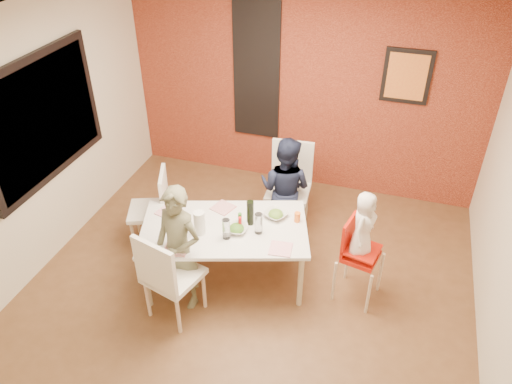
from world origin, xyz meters
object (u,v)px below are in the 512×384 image
(high_chair, at_px, (357,252))
(child_far, at_px, (285,189))
(chair_far, at_px, (290,181))
(toddler, at_px, (363,226))
(child_near, at_px, (179,249))
(chair_left, at_px, (155,205))
(paper_towel_roll, at_px, (199,223))
(wine_bottle, at_px, (250,213))
(chair_near, at_px, (166,274))
(dining_table, at_px, (224,232))

(high_chair, bearing_deg, child_far, 63.65)
(chair_far, height_order, toddler, toddler)
(child_near, bearing_deg, chair_left, 141.01)
(child_near, relative_size, child_far, 1.06)
(chair_left, relative_size, child_far, 0.73)
(child_far, xyz_separation_m, paper_towel_roll, (-0.58, -1.07, 0.17))
(chair_far, xyz_separation_m, high_chair, (0.93, -0.99, -0.03))
(paper_towel_roll, bearing_deg, child_far, 61.44)
(chair_left, relative_size, high_chair, 1.02)
(chair_far, distance_m, high_chair, 1.36)
(chair_left, relative_size, wine_bottle, 3.45)
(wine_bottle, height_order, paper_towel_roll, wine_bottle)
(high_chair, distance_m, child_far, 1.18)
(chair_far, bearing_deg, chair_near, -115.01)
(child_far, height_order, wine_bottle, child_far)
(chair_near, xyz_separation_m, child_far, (0.71, 1.59, 0.07))
(dining_table, distance_m, child_near, 0.52)
(child_near, distance_m, child_far, 1.50)
(child_far, bearing_deg, chair_near, 75.45)
(chair_near, height_order, chair_left, chair_near)
(chair_left, height_order, child_far, child_far)
(paper_towel_roll, bearing_deg, toddler, 11.91)
(chair_near, xyz_separation_m, chair_left, (-0.63, 1.01, -0.04))
(dining_table, distance_m, chair_near, 0.75)
(dining_table, xyz_separation_m, chair_near, (-0.32, -0.67, -0.06))
(child_far, bearing_deg, high_chair, 150.83)
(dining_table, xyz_separation_m, wine_bottle, (0.23, 0.14, 0.20))
(child_near, bearing_deg, chair_near, -85.49)
(chair_left, height_order, toddler, toddler)
(toddler, xyz_separation_m, wine_bottle, (-1.10, -0.03, -0.08))
(chair_left, relative_size, paper_towel_roll, 3.76)
(wine_bottle, bearing_deg, child_near, -133.08)
(chair_near, xyz_separation_m, toddler, (1.65, 0.84, 0.33))
(wine_bottle, bearing_deg, toddler, 1.76)
(high_chair, height_order, wine_bottle, wine_bottle)
(wine_bottle, bearing_deg, child_far, 78.59)
(chair_near, bearing_deg, chair_far, -95.25)
(high_chair, bearing_deg, paper_towel_roll, 114.67)
(dining_table, bearing_deg, child_far, 67.16)
(wine_bottle, bearing_deg, chair_near, -124.18)
(child_near, relative_size, toddler, 1.90)
(dining_table, distance_m, toddler, 1.37)
(chair_left, distance_m, wine_bottle, 1.23)
(dining_table, xyz_separation_m, chair_left, (-0.95, 0.33, -0.10))
(child_far, bearing_deg, child_near, 72.46)
(child_near, height_order, toddler, child_near)
(child_near, bearing_deg, paper_towel_roll, 79.72)
(dining_table, height_order, paper_towel_roll, paper_towel_roll)
(child_far, xyz_separation_m, wine_bottle, (-0.16, -0.78, 0.18))
(chair_left, bearing_deg, dining_table, 49.51)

